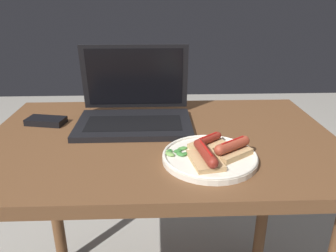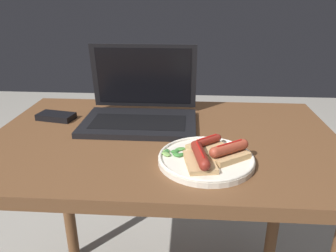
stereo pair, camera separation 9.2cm
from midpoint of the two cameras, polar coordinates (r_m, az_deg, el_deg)
desk at (r=1.05m, az=-3.64°, el=-6.89°), size 1.07×0.70×0.77m
laptop at (r=1.10m, az=-8.26°, el=2.76°), size 0.37×0.28×0.25m
plate at (r=0.86m, az=4.23°, el=-5.46°), size 0.25×0.25×0.02m
sausage_toast_left at (r=0.81m, az=3.36°, el=-5.34°), size 0.09×0.13×0.04m
sausage_toast_middle at (r=0.90m, az=4.01°, el=-2.97°), size 0.11×0.11×0.04m
sausage_toast_right at (r=0.85m, az=8.07°, el=-4.00°), size 0.12×0.11×0.05m
salad_pile at (r=0.87m, az=-1.25°, el=-4.63°), size 0.08×0.07×0.01m
external_drive at (r=1.18m, az=-22.60°, el=0.78°), size 0.14×0.09×0.02m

